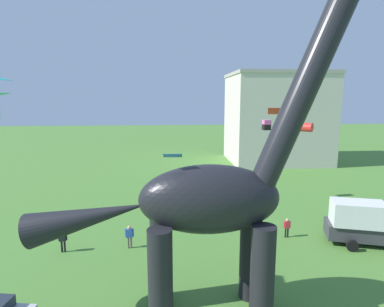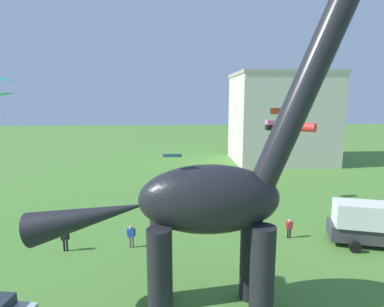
% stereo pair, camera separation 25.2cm
% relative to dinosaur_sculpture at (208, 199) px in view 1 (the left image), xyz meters
% --- Properties ---
extents(dinosaur_sculpture, '(15.48, 3.28, 16.18)m').
position_rel_dinosaur_sculpture_xyz_m(dinosaur_sculpture, '(0.00, 0.00, 0.00)').
color(dinosaur_sculpture, black).
rests_on(dinosaur_sculpture, ground_plane).
extents(parked_box_truck, '(5.97, 3.61, 3.20)m').
position_rel_dinosaur_sculpture_xyz_m(parked_box_truck, '(12.43, 6.62, -4.20)').
color(parked_box_truck, '#38383D').
rests_on(parked_box_truck, ground_plane).
extents(person_photographer, '(0.62, 0.27, 1.66)m').
position_rel_dinosaur_sculpture_xyz_m(person_photographer, '(-9.16, 6.98, -4.84)').
color(person_photographer, black).
rests_on(person_photographer, ground_plane).
extents(person_watching_child, '(0.62, 0.28, 1.67)m').
position_rel_dinosaur_sculpture_xyz_m(person_watching_child, '(-4.64, 7.25, -4.84)').
color(person_watching_child, '#6B6056').
rests_on(person_watching_child, ground_plane).
extents(person_strolling_adult, '(0.56, 0.25, 1.50)m').
position_rel_dinosaur_sculpture_xyz_m(person_strolling_adult, '(7.14, 8.15, -4.94)').
color(person_strolling_adult, black).
rests_on(person_strolling_adult, ground_plane).
extents(kite_near_high, '(0.86, 0.62, 0.26)m').
position_rel_dinosaur_sculpture_xyz_m(kite_near_high, '(-1.63, -0.22, 2.13)').
color(kite_near_high, '#287AE5').
extents(kite_mid_center, '(1.73, 1.45, 1.96)m').
position_rel_dinosaur_sculpture_xyz_m(kite_mid_center, '(6.35, 9.02, 3.71)').
color(kite_mid_center, red).
extents(kite_far_left, '(2.86, 2.89, 0.82)m').
position_rel_dinosaur_sculpture_xyz_m(kite_far_left, '(9.61, 13.14, 2.22)').
color(kite_far_left, red).
extents(kite_near_low, '(0.76, 0.76, 1.00)m').
position_rel_dinosaur_sculpture_xyz_m(kite_near_low, '(7.93, 16.73, 2.07)').
color(kite_near_low, pink).
extents(background_building_block, '(15.62, 12.91, 14.66)m').
position_rel_dinosaur_sculpture_xyz_m(background_building_block, '(16.28, 37.94, 1.49)').
color(background_building_block, beige).
rests_on(background_building_block, ground_plane).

